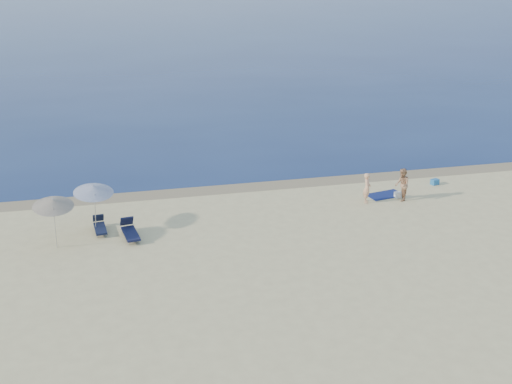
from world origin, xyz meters
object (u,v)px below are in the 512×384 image
person_left (367,188)px  blue_cooler (435,182)px  person_right (402,185)px  umbrella_near (93,189)px

person_left → blue_cooler: person_left is taller
person_left → blue_cooler: bearing=-50.1°
person_right → person_left: bearing=-80.5°
person_right → umbrella_near: (-15.63, -0.35, 1.19)m
umbrella_near → blue_cooler: bearing=-15.1°
person_left → umbrella_near: bearing=112.9°
person_right → blue_cooler: person_right is taller
person_right → blue_cooler: (2.87, 1.78, -0.71)m
person_left → person_right: size_ratio=0.92×
person_right → blue_cooler: bearing=135.2°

